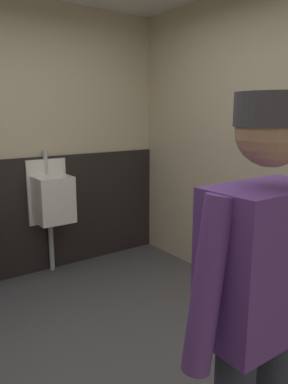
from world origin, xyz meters
TOP-DOWN VIEW (x-y plane):
  - wainscot_band_back at (0.00, 1.82)m, footprint 3.42×0.03m
  - urinal_right at (0.44, 1.67)m, footprint 0.40×0.34m
  - person at (0.14, -1.01)m, footprint 0.65×0.60m

SIDE VIEW (x-z plane):
  - wainscot_band_back at x=0.00m, z-range 0.00..1.17m
  - urinal_right at x=0.44m, z-range 0.16..1.40m
  - person at x=0.14m, z-range 0.16..1.82m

